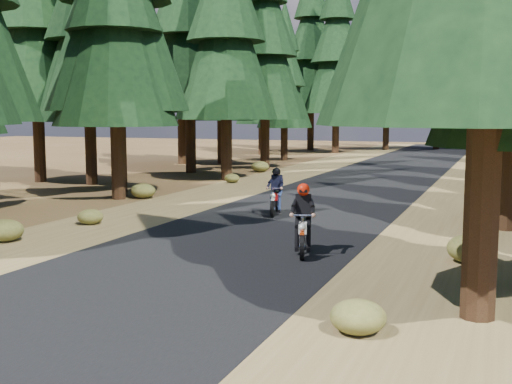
{
  "coord_description": "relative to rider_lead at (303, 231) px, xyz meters",
  "views": [
    {
      "loc": [
        5.97,
        -13.74,
        3.08
      ],
      "look_at": [
        0.0,
        1.5,
        1.1
      ],
      "focal_mm": 45.0,
      "sensor_mm": 36.0,
      "label": 1
    }
  ],
  "objects": [
    {
      "name": "understory_shrubs",
      "position": [
        -0.25,
        7.08,
        -0.24
      ],
      "size": [
        14.14,
        31.45,
        0.72
      ],
      "color": "#474C1E",
      "rests_on": "ground"
    },
    {
      "name": "shoulder_l",
      "position": [
        -6.46,
        5.41,
        -0.52
      ],
      "size": [
        3.2,
        100.0,
        0.01
      ],
      "primitive_type": "cube",
      "color": "brown",
      "rests_on": "ground"
    },
    {
      "name": "ground",
      "position": [
        -1.86,
        0.41,
        -0.53
      ],
      "size": [
        120.0,
        120.0,
        0.0
      ],
      "primitive_type": "plane",
      "color": "#412A17",
      "rests_on": "ground"
    },
    {
      "name": "rider_lead",
      "position": [
        0.0,
        0.0,
        0.0
      ],
      "size": [
        0.98,
        1.83,
        1.56
      ],
      "rotation": [
        0.0,
        0.0,
        3.42
      ],
      "color": "white",
      "rests_on": "road"
    },
    {
      "name": "rider_follow",
      "position": [
        -2.46,
        5.1,
        -0.04
      ],
      "size": [
        0.78,
        1.69,
        1.45
      ],
      "rotation": [
        0.0,
        0.0,
        3.33
      ],
      "color": "#A70B0B",
      "rests_on": "road"
    },
    {
      "name": "road",
      "position": [
        -1.86,
        5.41,
        -0.52
      ],
      "size": [
        6.0,
        100.0,
        0.01
      ],
      "primitive_type": "cube",
      "color": "black",
      "rests_on": "ground"
    },
    {
      "name": "pine_forest",
      "position": [
        -1.88,
        21.45,
        7.36
      ],
      "size": [
        34.59,
        55.08,
        16.32
      ],
      "color": "black",
      "rests_on": "ground"
    },
    {
      "name": "shoulder_r",
      "position": [
        2.74,
        5.41,
        -0.52
      ],
      "size": [
        3.2,
        100.0,
        0.01
      ],
      "primitive_type": "cube",
      "color": "brown",
      "rests_on": "ground"
    }
  ]
}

